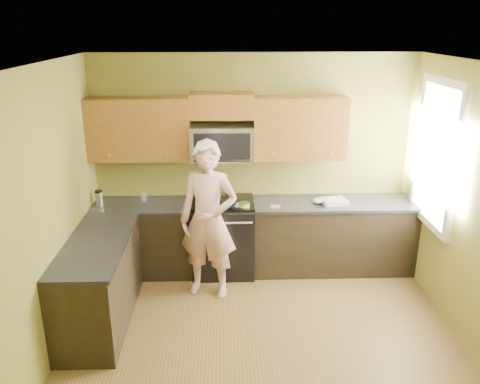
{
  "coord_description": "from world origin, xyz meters",
  "views": [
    {
      "loc": [
        -0.37,
        -3.94,
        3.03
      ],
      "look_at": [
        -0.2,
        1.3,
        1.2
      ],
      "focal_mm": 36.46,
      "sensor_mm": 36.0,
      "label": 1
    }
  ],
  "objects_px": {
    "stove": "(223,237)",
    "frying_pan": "(227,205)",
    "microwave": "(222,159)",
    "butter_tub": "(244,209)",
    "woman": "(208,220)",
    "travel_mug": "(100,206)"
  },
  "relations": [
    {
      "from": "microwave",
      "to": "travel_mug",
      "type": "height_order",
      "value": "microwave"
    },
    {
      "from": "stove",
      "to": "butter_tub",
      "type": "bearing_deg",
      "value": -35.27
    },
    {
      "from": "butter_tub",
      "to": "woman",
      "type": "bearing_deg",
      "value": -140.68
    },
    {
      "from": "stove",
      "to": "frying_pan",
      "type": "bearing_deg",
      "value": -65.04
    },
    {
      "from": "microwave",
      "to": "travel_mug",
      "type": "distance_m",
      "value": 1.6
    },
    {
      "from": "butter_tub",
      "to": "travel_mug",
      "type": "height_order",
      "value": "travel_mug"
    },
    {
      "from": "woman",
      "to": "frying_pan",
      "type": "distance_m",
      "value": 0.47
    },
    {
      "from": "woman",
      "to": "butter_tub",
      "type": "xyz_separation_m",
      "value": [
        0.42,
        0.34,
        0.0
      ]
    },
    {
      "from": "stove",
      "to": "travel_mug",
      "type": "height_order",
      "value": "travel_mug"
    },
    {
      "from": "woman",
      "to": "butter_tub",
      "type": "relative_size",
      "value": 13.83
    },
    {
      "from": "woman",
      "to": "microwave",
      "type": "bearing_deg",
      "value": 91.04
    },
    {
      "from": "butter_tub",
      "to": "frying_pan",
      "type": "bearing_deg",
      "value": 161.56
    },
    {
      "from": "microwave",
      "to": "frying_pan",
      "type": "relative_size",
      "value": 1.73
    },
    {
      "from": "microwave",
      "to": "woman",
      "type": "height_order",
      "value": "woman"
    },
    {
      "from": "stove",
      "to": "microwave",
      "type": "relative_size",
      "value": 1.25
    },
    {
      "from": "microwave",
      "to": "butter_tub",
      "type": "bearing_deg",
      "value": -50.04
    },
    {
      "from": "microwave",
      "to": "woman",
      "type": "bearing_deg",
      "value": -103.99
    },
    {
      "from": "frying_pan",
      "to": "travel_mug",
      "type": "bearing_deg",
      "value": -174.23
    },
    {
      "from": "microwave",
      "to": "stove",
      "type": "bearing_deg",
      "value": -90.0
    },
    {
      "from": "woman",
      "to": "travel_mug",
      "type": "height_order",
      "value": "woman"
    },
    {
      "from": "woman",
      "to": "travel_mug",
      "type": "relative_size",
      "value": 9.46
    },
    {
      "from": "microwave",
      "to": "butter_tub",
      "type": "xyz_separation_m",
      "value": [
        0.26,
        -0.31,
        -0.53
      ]
    }
  ]
}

